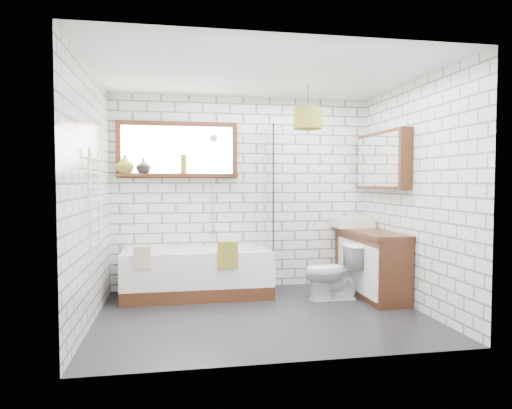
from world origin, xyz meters
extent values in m
cube|color=black|center=(0.00, 0.00, -0.01)|extent=(3.40, 2.60, 0.01)
cube|color=white|center=(0.00, 0.00, 2.50)|extent=(3.40, 2.60, 0.01)
cube|color=white|center=(0.00, 1.30, 1.25)|extent=(3.40, 0.01, 2.50)
cube|color=white|center=(0.00, -1.30, 1.25)|extent=(3.40, 0.01, 2.50)
cube|color=white|center=(-1.70, 0.00, 1.25)|extent=(0.01, 2.60, 2.50)
cube|color=white|center=(1.70, 0.00, 1.25)|extent=(0.01, 2.60, 2.50)
cube|color=#33190E|center=(-0.85, 1.26, 1.80)|extent=(1.52, 0.16, 0.68)
cube|color=white|center=(-1.66, 0.00, 1.20)|extent=(0.06, 0.52, 1.00)
cube|color=#33190E|center=(1.62, 0.60, 1.65)|extent=(0.16, 1.20, 0.70)
cylinder|color=silver|center=(-0.40, 1.26, 1.35)|extent=(0.02, 0.02, 1.30)
cube|color=white|center=(-0.63, 0.91, 0.29)|extent=(1.78, 0.78, 0.57)
cube|color=white|center=(0.24, 0.91, 1.32)|extent=(0.02, 0.72, 1.50)
cube|color=olive|center=(-0.30, 0.52, 0.55)|extent=(0.23, 0.06, 0.32)
cube|color=tan|center=(-1.26, 0.52, 0.55)|extent=(0.19, 0.05, 0.24)
cube|color=#33190E|center=(1.48, 0.60, 0.40)|extent=(0.45, 1.39, 0.79)
cube|color=white|center=(1.42, 1.04, 0.86)|extent=(0.47, 0.41, 0.14)
cylinder|color=silver|center=(1.58, 1.04, 0.92)|extent=(0.03, 0.03, 0.15)
imported|color=white|center=(0.94, 0.45, 0.33)|extent=(0.39, 0.67, 0.67)
imported|color=olive|center=(-1.50, 1.23, 1.59)|extent=(0.28, 0.28, 0.23)
imported|color=black|center=(-1.27, 1.23, 1.58)|extent=(0.23, 0.23, 0.19)
cylinder|color=olive|center=(-0.78, 1.23, 1.60)|extent=(0.09, 0.09, 0.24)
cylinder|color=olive|center=(0.58, 0.30, 2.10)|extent=(0.32, 0.32, 0.23)
camera|label=1|loc=(-0.89, -4.65, 1.39)|focal=32.00mm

